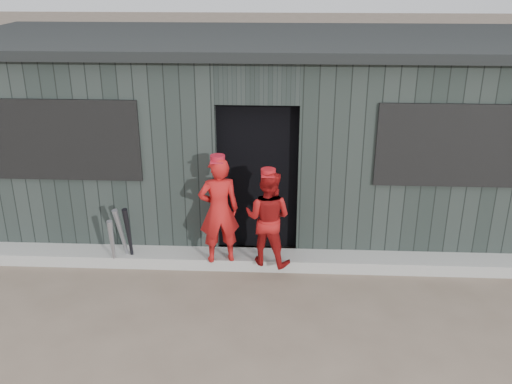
# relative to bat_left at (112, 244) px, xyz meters

# --- Properties ---
(ground) EXTENTS (80.00, 80.00, 0.00)m
(ground) POSITION_rel_bat_left_xyz_m (1.74, -1.61, -0.35)
(ground) COLOR brown
(ground) RESTS_ON ground
(curb) EXTENTS (8.00, 0.36, 0.15)m
(curb) POSITION_rel_bat_left_xyz_m (1.74, 0.21, -0.28)
(curb) COLOR #9E9E99
(curb) RESTS_ON ground
(bat_left) EXTENTS (0.12, 0.24, 0.71)m
(bat_left) POSITION_rel_bat_left_xyz_m (0.00, 0.00, 0.00)
(bat_left) COLOR gray
(bat_left) RESTS_ON ground
(bat_mid) EXTENTS (0.16, 0.28, 0.82)m
(bat_mid) POSITION_rel_bat_left_xyz_m (0.10, 0.10, 0.05)
(bat_mid) COLOR gray
(bat_mid) RESTS_ON ground
(bat_right) EXTENTS (0.08, 0.22, 0.82)m
(bat_right) POSITION_rel_bat_left_xyz_m (0.19, 0.09, 0.06)
(bat_right) COLOR black
(bat_right) RESTS_ON ground
(player_red_left) EXTENTS (0.55, 0.43, 1.32)m
(player_red_left) POSITION_rel_bat_left_xyz_m (1.31, 0.06, 0.46)
(player_red_left) COLOR #B51616
(player_red_left) RESTS_ON curb
(player_red_right) EXTENTS (0.68, 0.60, 1.18)m
(player_red_right) POSITION_rel_bat_left_xyz_m (1.89, 0.03, 0.38)
(player_red_right) COLOR maroon
(player_red_right) RESTS_ON curb
(player_grey_back) EXTENTS (0.70, 0.57, 1.24)m
(player_grey_back) POSITION_rel_bat_left_xyz_m (2.17, 0.82, 0.27)
(player_grey_back) COLOR silver
(player_grey_back) RESTS_ON ground
(dugout) EXTENTS (8.30, 3.30, 2.62)m
(dugout) POSITION_rel_bat_left_xyz_m (1.74, 1.90, 0.93)
(dugout) COLOR black
(dugout) RESTS_ON ground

